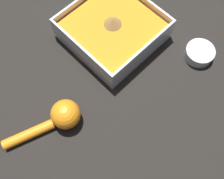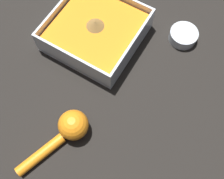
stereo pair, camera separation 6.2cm
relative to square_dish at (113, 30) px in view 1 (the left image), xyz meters
The scene contains 4 objects.
ground_plane 0.05m from the square_dish, 76.88° to the right, with size 4.00×4.00×0.00m, color black.
square_dish is the anchor object (origin of this frame).
spice_bowl 0.24m from the square_dish, 59.90° to the right, with size 0.08×0.08×0.03m.
lemon_squeezer 0.27m from the square_dish, 161.23° to the right, with size 0.19×0.10×0.07m.
Camera 1 is at (-0.30, -0.25, 0.61)m, focal length 42.00 mm.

